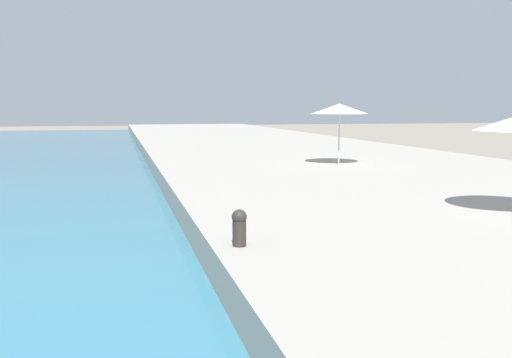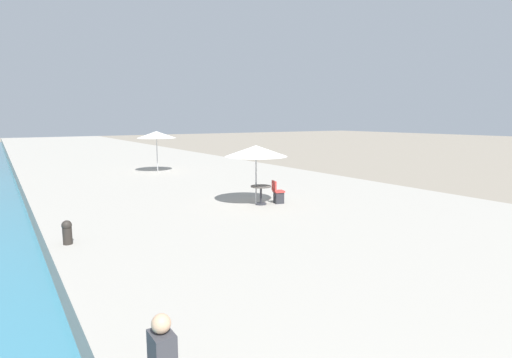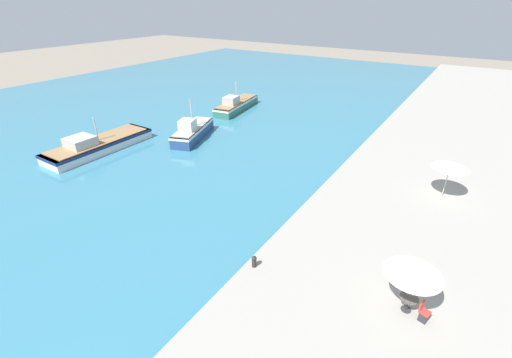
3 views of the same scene
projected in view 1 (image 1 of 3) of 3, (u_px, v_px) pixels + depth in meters
The scene contains 3 objects.
quay_promenade at pixel (269, 150), 36.97m from camera, with size 16.00×90.00×0.72m.
cafe_umbrella_white at pixel (340, 109), 23.96m from camera, with size 2.42×2.42×2.56m.
mooring_bollard at pixel (239, 227), 9.95m from camera, with size 0.26×0.26×0.65m.
Camera 1 is at (-1.54, 1.33, 3.15)m, focal length 40.00 mm.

